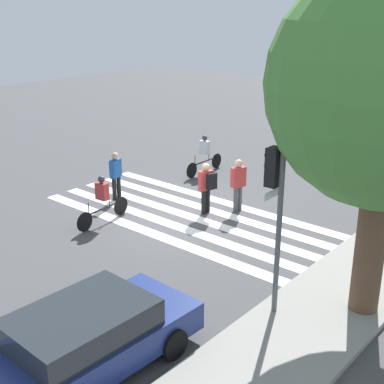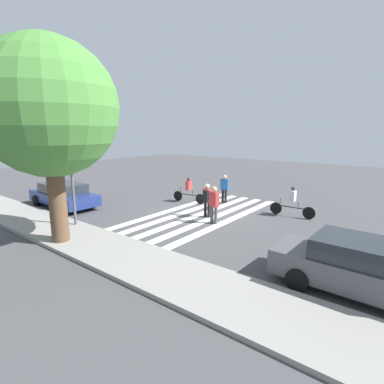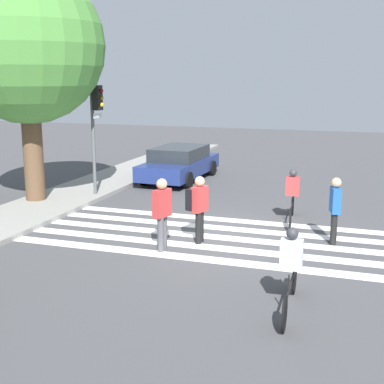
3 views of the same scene
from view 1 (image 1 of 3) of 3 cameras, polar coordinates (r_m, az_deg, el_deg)
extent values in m
plane|color=#444447|center=(17.81, -0.53, -2.52)|extent=(60.00, 60.00, 0.00)
cube|color=gray|center=(14.85, 18.24, -8.11)|extent=(36.00, 2.50, 0.14)
cube|color=white|center=(19.09, 2.97, -0.95)|extent=(0.45, 10.00, 0.01)
cube|color=white|center=(18.44, 1.28, -1.71)|extent=(0.45, 10.00, 0.01)
cube|color=white|center=(17.81, -0.53, -2.51)|extent=(0.45, 10.00, 0.01)
cube|color=white|center=(17.19, -2.47, -3.38)|extent=(0.45, 10.00, 0.01)
cube|color=white|center=(16.61, -4.56, -4.30)|extent=(0.45, 10.00, 0.01)
cylinder|color=#515456|center=(11.66, 9.22, -4.33)|extent=(0.12, 0.12, 4.12)
cube|color=black|center=(11.25, 8.71, 2.65)|extent=(0.32, 0.26, 0.84)
cube|color=silver|center=(11.44, 8.56, -0.22)|extent=(0.60, 0.02, 0.16)
sphere|color=#590F0F|center=(11.27, 8.08, 3.93)|extent=(0.15, 0.15, 0.15)
sphere|color=#59470F|center=(11.33, 8.03, 2.81)|extent=(0.15, 0.15, 0.15)
sphere|color=gold|center=(11.40, 7.97, 1.70)|extent=(0.15, 0.15, 0.15)
cylinder|color=brown|center=(12.42, 18.46, -5.65)|extent=(0.65, 0.65, 3.31)
cylinder|color=#4C4C51|center=(18.24, 5.10, -0.60)|extent=(0.16, 0.16, 0.86)
cylinder|color=#4C4C51|center=(18.06, 4.69, -0.80)|extent=(0.16, 0.16, 0.86)
cube|color=#B73333|center=(17.89, 4.97, 1.61)|extent=(0.55, 0.36, 0.68)
sphere|color=tan|center=(17.75, 5.01, 3.06)|extent=(0.27, 0.27, 0.27)
cylinder|color=black|center=(17.96, 1.68, -0.91)|extent=(0.16, 0.16, 0.83)
cylinder|color=black|center=(17.80, 1.25, -1.10)|extent=(0.16, 0.16, 0.83)
cube|color=#B73333|center=(17.63, 1.49, 1.25)|extent=(0.53, 0.36, 0.66)
sphere|color=tan|center=(17.49, 1.50, 2.66)|extent=(0.26, 0.26, 0.26)
cube|color=black|center=(17.57, 2.08, 1.17)|extent=(0.40, 0.28, 0.55)
cylinder|color=black|center=(19.41, -7.81, 0.51)|extent=(0.15, 0.15, 0.82)
cylinder|color=black|center=(19.27, -8.29, 0.35)|extent=(0.15, 0.15, 0.82)
cube|color=#1E5199|center=(19.11, -8.15, 2.51)|extent=(0.52, 0.33, 0.65)
sphere|color=tan|center=(18.98, -8.22, 3.81)|extent=(0.26, 0.26, 0.26)
cylinder|color=black|center=(21.45, -0.03, 2.32)|extent=(0.63, 0.06, 0.63)
cylinder|color=black|center=(22.75, 2.63, 3.34)|extent=(0.63, 0.06, 0.63)
cube|color=black|center=(22.04, 1.34, 3.28)|extent=(1.45, 0.09, 0.04)
cylinder|color=black|center=(22.23, 1.81, 3.85)|extent=(0.03, 0.03, 0.32)
cylinder|color=black|center=(21.50, 0.32, 3.41)|extent=(0.03, 0.03, 0.40)
cube|color=silver|center=(21.88, 1.36, 4.77)|extent=(0.25, 0.41, 0.55)
sphere|color=#333338|center=(21.78, 1.36, 5.78)|extent=(0.22, 0.22, 0.22)
cylinder|color=black|center=(16.84, -11.38, -3.15)|extent=(0.63, 0.10, 0.63)
cylinder|color=black|center=(17.92, -7.60, -1.48)|extent=(0.63, 0.10, 0.63)
cube|color=black|center=(17.31, -9.46, -1.76)|extent=(1.40, 0.17, 0.04)
cylinder|color=black|center=(17.44, -8.83, -0.99)|extent=(0.03, 0.03, 0.32)
cylinder|color=black|center=(16.83, -10.96, -1.76)|extent=(0.03, 0.03, 0.40)
cube|color=#B73333|center=(17.10, -9.57, 0.09)|extent=(0.28, 0.42, 0.55)
sphere|color=#333338|center=(16.97, -9.65, 1.34)|extent=(0.22, 0.22, 0.22)
cylinder|color=black|center=(21.75, 17.25, 1.67)|extent=(0.64, 0.22, 0.64)
cube|color=navy|center=(10.76, -11.51, -16.00)|extent=(4.82, 2.09, 0.60)
cube|color=#23282D|center=(10.44, -11.72, -13.48)|extent=(2.68, 1.86, 0.53)
cylinder|color=black|center=(11.07, -1.99, -15.89)|extent=(0.65, 0.22, 0.64)
cylinder|color=black|center=(12.25, -8.52, -12.25)|extent=(0.65, 0.22, 0.64)
camera|label=2|loc=(21.77, 45.16, 7.78)|focal=28.00mm
camera|label=3|loc=(29.57, 11.27, 14.56)|focal=50.00mm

